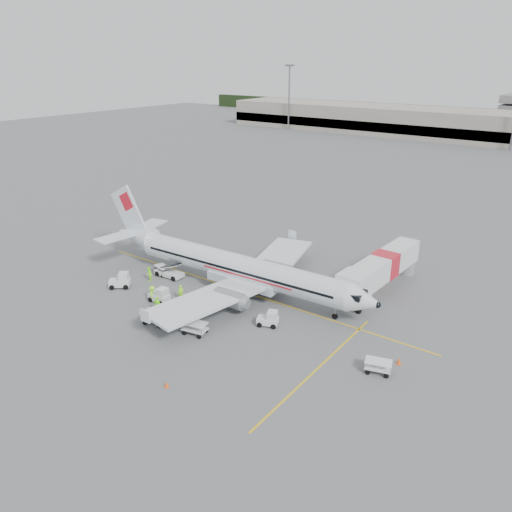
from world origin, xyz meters
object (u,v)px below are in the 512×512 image
at_px(tug_mid, 159,295).
at_px(jet_bridge, 384,273).
at_px(tug_fore, 268,318).
at_px(tug_aft, 119,280).
at_px(aircraft, 239,251).
at_px(belt_loader, 169,267).

bearing_deg(tug_mid, jet_bridge, 39.13).
bearing_deg(jet_bridge, tug_fore, -110.51).
xyz_separation_m(tug_fore, tug_mid, (-12.48, -2.73, 0.06)).
bearing_deg(tug_aft, aircraft, -6.71).
bearing_deg(aircraft, belt_loader, -170.31).
bearing_deg(tug_aft, jet_bridge, -5.12).
bearing_deg(aircraft, tug_fore, -35.05).
bearing_deg(belt_loader, tug_mid, -56.59).
distance_m(jet_bridge, belt_loader, 25.24).
relative_size(aircraft, jet_bridge, 2.02).
height_order(aircraft, tug_mid, aircraft).
bearing_deg(tug_fore, aircraft, 124.87).
bearing_deg(belt_loader, tug_fore, -11.85).
height_order(aircraft, tug_fore, aircraft).
bearing_deg(tug_fore, belt_loader, 148.52).
xyz_separation_m(aircraft, tug_aft, (-11.72, -7.47, -3.98)).
relative_size(tug_fore, tug_mid, 0.94).
height_order(jet_bridge, tug_aft, jet_bridge).
relative_size(jet_bridge, belt_loader, 3.64).
height_order(aircraft, belt_loader, aircraft).
bearing_deg(jet_bridge, belt_loader, -150.16).
distance_m(jet_bridge, tug_fore, 15.37).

